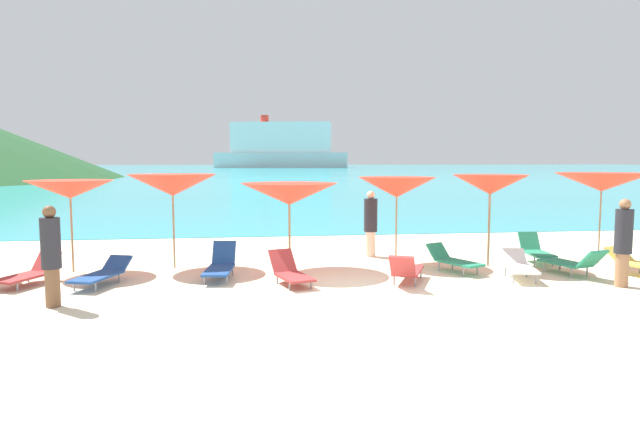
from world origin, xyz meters
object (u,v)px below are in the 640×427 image
lounge_chair_6 (453,259)px  beachgoer_2 (623,240)px  beachgoer_4 (371,222)px  cruise_ship (281,147)px  lounge_chair_0 (407,269)px  lounge_chair_12 (519,265)px  umbrella_2 (70,189)px  umbrella_5 (397,187)px  umbrella_4 (289,194)px  lounge_chair_8 (573,262)px  lounge_chair_3 (102,273)px  lounge_chair_2 (29,273)px  umbrella_6 (490,185)px  umbrella_7 (602,182)px  lounge_chair_9 (220,265)px  beachgoer_1 (51,253)px  umbrella_3 (173,185)px  lounge_chair_7 (536,250)px  lounge_chair_5 (290,271)px

lounge_chair_6 → beachgoer_2: beachgoer_2 is taller
beachgoer_4 → cruise_ship: 221.58m
lounge_chair_0 → lounge_chair_12: bearing=-151.4°
umbrella_2 → umbrella_5: (7.81, 0.09, -0.00)m
umbrella_4 → lounge_chair_8: 6.66m
lounge_chair_6 → beachgoer_2: (2.87, -1.93, 0.68)m
lounge_chair_8 → lounge_chair_3: bearing=-18.1°
umbrella_4 → beachgoer_4: umbrella_4 is taller
umbrella_5 → lounge_chair_2: bearing=-170.3°
umbrella_6 → umbrella_7: (2.94, -0.02, 0.05)m
lounge_chair_9 → beachgoer_4: bearing=36.5°
beachgoer_2 → beachgoer_4: size_ratio=1.02×
lounge_chair_2 → beachgoer_1: beachgoer_1 is taller
lounge_chair_0 → lounge_chair_3: bearing=18.8°
umbrella_3 → lounge_chair_12: umbrella_3 is taller
lounge_chair_2 → cruise_ship: cruise_ship is taller
umbrella_2 → beachgoer_1: umbrella_2 is taller
umbrella_3 → lounge_chair_9: bearing=-49.7°
lounge_chair_8 → beachgoer_1: 10.83m
lounge_chair_2 → lounge_chair_3: bearing=15.2°
lounge_chair_8 → lounge_chair_12: 1.37m
lounge_chair_6 → lounge_chair_7: bearing=-5.9°
beachgoer_4 → beachgoer_1: bearing=8.2°
umbrella_7 → lounge_chair_7: 2.33m
lounge_chair_9 → lounge_chair_3: bearing=-164.9°
umbrella_4 → lounge_chair_9: bearing=-154.1°
lounge_chair_0 → beachgoer_1: 6.87m
umbrella_5 → umbrella_7: umbrella_7 is taller
lounge_chair_7 → beachgoer_4: beachgoer_4 is taller
lounge_chair_0 → beachgoer_4: size_ratio=0.94×
umbrella_6 → lounge_chair_3: umbrella_6 is taller
umbrella_2 → lounge_chair_6: 9.07m
beachgoer_4 → cruise_ship: (11.06, 221.18, 7.65)m
lounge_chair_6 → lounge_chair_7: size_ratio=1.10×
lounge_chair_3 → lounge_chair_9: (2.43, 0.38, 0.05)m
lounge_chair_2 → beachgoer_2: beachgoer_2 is taller
lounge_chair_0 → beachgoer_2: size_ratio=0.92×
umbrella_2 → beachgoer_2: 12.16m
lounge_chair_7 → lounge_chair_8: 1.65m
lounge_chair_5 → cruise_ship: 224.83m
umbrella_7 → lounge_chair_5: bearing=-170.2°
umbrella_7 → cruise_ship: size_ratio=0.04×
umbrella_3 → lounge_chair_12: 8.22m
lounge_chair_2 → lounge_chair_8: 11.86m
lounge_chair_6 → beachgoer_1: 8.49m
umbrella_3 → lounge_chair_6: 6.91m
umbrella_4 → lounge_chair_6: size_ratio=1.56×
umbrella_2 → lounge_chair_3: umbrella_2 is taller
umbrella_5 → beachgoer_2: bearing=-39.4°
umbrella_4 → umbrella_5: size_ratio=1.07×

